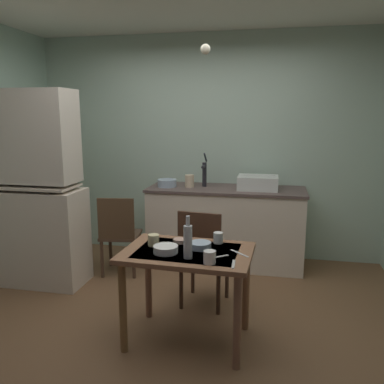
{
  "coord_description": "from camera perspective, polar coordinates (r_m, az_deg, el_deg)",
  "views": [
    {
      "loc": [
        0.79,
        -2.95,
        1.71
      ],
      "look_at": [
        0.13,
        0.23,
        1.07
      ],
      "focal_mm": 36.99,
      "sensor_mm": 36.0,
      "label": 1
    }
  ],
  "objects": [
    {
      "name": "soup_bowl_small",
      "position": [
        3.0,
        1.21,
        -7.68
      ],
      "size": [
        0.16,
        0.16,
        0.05
      ],
      "primitive_type": "cylinder",
      "color": "#9EB2C6",
      "rests_on": "dining_table"
    },
    {
      "name": "chair_far_side",
      "position": [
        3.55,
        1.56,
        -9.31
      ],
      "size": [
        0.44,
        0.44,
        0.9
      ],
      "color": "#4B3021",
      "rests_on": "ground"
    },
    {
      "name": "glass_bottle",
      "position": [
        2.77,
        -0.6,
        -7.05
      ],
      "size": [
        0.06,
        0.06,
        0.3
      ],
      "color": "#B7BCC1",
      "rests_on": "dining_table"
    },
    {
      "name": "sauce_dish",
      "position": [
        3.12,
        -1.82,
        -7.06
      ],
      "size": [
        0.1,
        0.1,
        0.03
      ],
      "primitive_type": "cylinder",
      "color": "tan",
      "rests_on": "dining_table"
    },
    {
      "name": "pendant_bulb",
      "position": [
        3.3,
        1.95,
        19.9
      ],
      "size": [
        0.08,
        0.08,
        0.08
      ],
      "primitive_type": "sphere",
      "color": "#F9EFCC"
    },
    {
      "name": "stoneware_crock",
      "position": [
        4.52,
        -0.35,
        1.6
      ],
      "size": [
        0.1,
        0.1,
        0.14
      ],
      "primitive_type": "cylinder",
      "color": "beige",
      "rests_on": "counter_cabinet"
    },
    {
      "name": "wall_back",
      "position": [
        4.84,
        2.2,
        6.5
      ],
      "size": [
        4.21,
        0.1,
        2.64
      ],
      "primitive_type": "cube",
      "color": "#AFC9B5",
      "rests_on": "ground"
    },
    {
      "name": "mixing_bowl_counter",
      "position": [
        4.56,
        -3.63,
        1.3
      ],
      "size": [
        0.22,
        0.22,
        0.09
      ],
      "primitive_type": "cylinder",
      "color": "#9EB2C6",
      "rests_on": "counter_cabinet"
    },
    {
      "name": "teacup_mint",
      "position": [
        2.7,
        2.55,
        -9.36
      ],
      "size": [
        0.08,
        0.08,
        0.09
      ],
      "primitive_type": "cylinder",
      "color": "white",
      "rests_on": "dining_table"
    },
    {
      "name": "table_knife",
      "position": [
        2.91,
        6.85,
        -8.78
      ],
      "size": [
        0.15,
        0.15,
        0.0
      ],
      "primitive_type": "cube",
      "rotation": [
        0.0,
        0.0,
        2.37
      ],
      "color": "silver",
      "rests_on": "dining_table"
    },
    {
      "name": "ground_plane",
      "position": [
        3.5,
        -3.07,
        -18.12
      ],
      "size": [
        5.11,
        5.11,
        0.0
      ],
      "primitive_type": "plane",
      "color": "brown"
    },
    {
      "name": "teaspoon_near_bowl",
      "position": [
        2.83,
        3.95,
        -9.29
      ],
      "size": [
        0.13,
        0.11,
        0.0
      ],
      "primitive_type": "cube",
      "rotation": [
        0.0,
        0.0,
        0.65
      ],
      "color": "beige",
      "rests_on": "dining_table"
    },
    {
      "name": "dining_table",
      "position": [
        3.0,
        -0.65,
        -10.53
      ],
      "size": [
        0.97,
        0.69,
        0.72
      ],
      "color": "brown",
      "rests_on": "ground"
    },
    {
      "name": "mug_tall",
      "position": [
        3.06,
        -5.57,
        -6.91
      ],
      "size": [
        0.09,
        0.09,
        0.09
      ],
      "primitive_type": "cylinder",
      "color": "beige",
      "rests_on": "dining_table"
    },
    {
      "name": "sink_basin",
      "position": [
        4.45,
        9.48,
        1.37
      ],
      "size": [
        0.44,
        0.34,
        0.15
      ],
      "color": "white",
      "rests_on": "counter_cabinet"
    },
    {
      "name": "counter_cabinet",
      "position": [
        4.59,
        4.85,
        -4.9
      ],
      "size": [
        1.77,
        0.64,
        0.89
      ],
      "color": "beige",
      "rests_on": "ground"
    },
    {
      "name": "serving_bowl_wide",
      "position": [
        2.91,
        -3.81,
        -8.23
      ],
      "size": [
        0.18,
        0.18,
        0.05
      ],
      "primitive_type": "cylinder",
      "color": "white",
      "rests_on": "dining_table"
    },
    {
      "name": "hand_pump",
      "position": [
        4.54,
        1.8,
        2.88
      ],
      "size": [
        0.05,
        0.27,
        0.39
      ],
      "color": "#232328",
      "rests_on": "counter_cabinet"
    },
    {
      "name": "hutch_cabinet",
      "position": [
        4.26,
        -21.85,
        -0.49
      ],
      "size": [
        0.98,
        0.45,
        1.95
      ],
      "color": "beige",
      "rests_on": "ground"
    },
    {
      "name": "chair_by_counter",
      "position": [
        4.32,
        -10.44,
        -5.84
      ],
      "size": [
        0.45,
        0.45,
        0.87
      ],
      "color": "#4B3527",
      "rests_on": "ground"
    },
    {
      "name": "teacup_cream",
      "position": [
        3.11,
        3.8,
        -6.6
      ],
      "size": [
        0.07,
        0.07,
        0.09
      ],
      "primitive_type": "cylinder",
      "color": "white",
      "rests_on": "dining_table"
    },
    {
      "name": "teaspoon_by_cup",
      "position": [
        2.71,
        6.0,
        -10.29
      ],
      "size": [
        0.03,
        0.16,
        0.0
      ],
      "primitive_type": "cube",
      "rotation": [
        0.0,
        0.0,
        4.77
      ],
      "color": "beige",
      "rests_on": "dining_table"
    }
  ]
}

